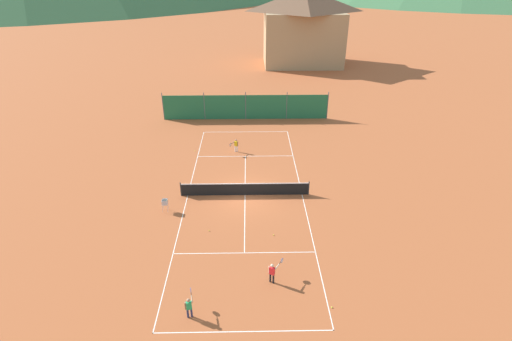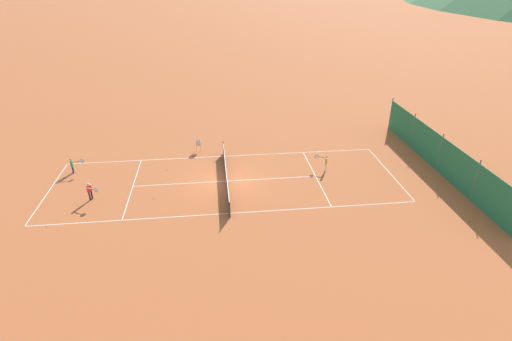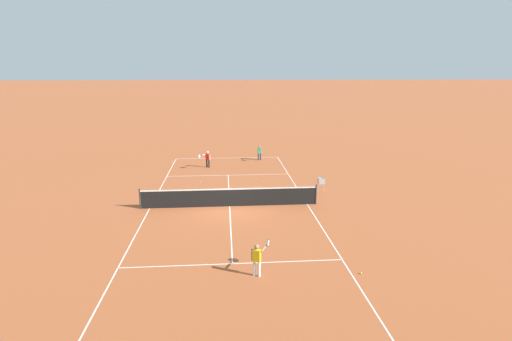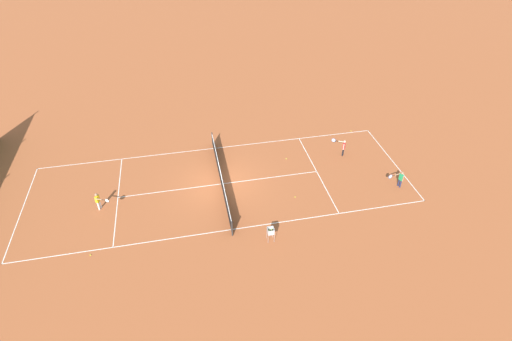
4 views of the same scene
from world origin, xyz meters
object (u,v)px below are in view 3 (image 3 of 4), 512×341
Objects in this scene: tennis_ball_mid_court at (264,183)px; tennis_ball_by_net_right at (172,162)px; player_near_baseline at (207,158)px; tennis_ball_service_box at (361,273)px; player_far_service at (260,152)px; tennis_ball_far_corner at (200,182)px; player_far_baseline at (257,257)px; ball_hopper at (321,182)px; tennis_net at (230,197)px.

tennis_ball_mid_court is 9.04m from tennis_ball_by_net_right.
tennis_ball_service_box is (-5.92, 16.27, -0.67)m from player_near_baseline.
player_far_service is 18.58m from tennis_ball_service_box.
tennis_ball_far_corner is 4.01m from tennis_ball_mid_court.
player_far_baseline reaches higher than ball_hopper.
tennis_ball_far_corner is (2.61, -12.10, -0.65)m from player_far_baseline.
ball_hopper is (-5.29, -1.98, 0.15)m from tennis_net.
ball_hopper is at bearing 134.97° from player_near_baseline.
player_near_baseline reaches higher than tennis_ball_service_box.
ball_hopper is at bearing 158.33° from tennis_ball_far_corner.
tennis_ball_by_net_right is at bearing -68.08° from tennis_net.
tennis_ball_far_corner and tennis_ball_service_box have the same top height.
player_far_service is 0.96× the size of player_near_baseline.
player_far_service is at bearing -72.96° from ball_hopper.
tennis_ball_far_corner is at bearing -69.68° from tennis_net.
player_far_service is (-2.54, -10.96, 0.18)m from tennis_net.
tennis_ball_service_box is at bearing 120.57° from tennis_net.
player_near_baseline is at bearing -45.03° from ball_hopper.
ball_hopper is at bearing 107.04° from player_far_service.
ball_hopper is at bearing 137.97° from tennis_ball_by_net_right.
ball_hopper is at bearing -115.57° from player_far_baseline.
player_near_baseline is 1.36× the size of ball_hopper.
tennis_net is 10.31× the size of ball_hopper.
tennis_ball_far_corner is at bearing 113.21° from tennis_ball_by_net_right.
ball_hopper is at bearing -95.11° from tennis_ball_service_box.
tennis_ball_by_net_right is at bearing 3.11° from player_far_service.
player_near_baseline is at bearing 146.62° from tennis_ball_by_net_right.
tennis_ball_service_box is at bearing 116.79° from tennis_ball_far_corner.
player_near_baseline is at bearing -94.26° from tennis_ball_far_corner.
tennis_ball_by_net_right is at bearing -74.09° from player_far_baseline.
tennis_net is at bearing 20.53° from ball_hopper.
tennis_ball_by_net_right is at bearing -66.79° from tennis_ball_far_corner.
player_far_baseline is 11.68m from tennis_ball_mid_court.
player_far_baseline is at bearing 64.43° from ball_hopper.
tennis_ball_mid_court is 11.99m from tennis_ball_service_box.
tennis_ball_service_box is 0.07× the size of ball_hopper.
tennis_net is 139.09× the size of tennis_ball_by_net_right.
ball_hopper reaches higher than tennis_ball_service_box.
player_far_service reaches higher than tennis_net.
ball_hopper is (-4.45, -9.29, -0.03)m from player_far_baseline.
tennis_ball_by_net_right is (5.10, -17.90, -0.65)m from player_far_baseline.
tennis_ball_mid_court is at bearing -36.57° from ball_hopper.
player_near_baseline is 5.85m from tennis_ball_mid_court.
player_far_service is 7.55m from tennis_ball_far_corner.
tennis_net is at bearing -59.43° from tennis_ball_service_box.
player_near_baseline reaches higher than tennis_ball_mid_court.
tennis_ball_far_corner is at bearing -63.21° from tennis_ball_service_box.
ball_hopper reaches higher than tennis_ball_by_net_right.
tennis_net is 5.13m from tennis_ball_far_corner.
tennis_ball_mid_court is at bearing 135.65° from tennis_ball_by_net_right.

